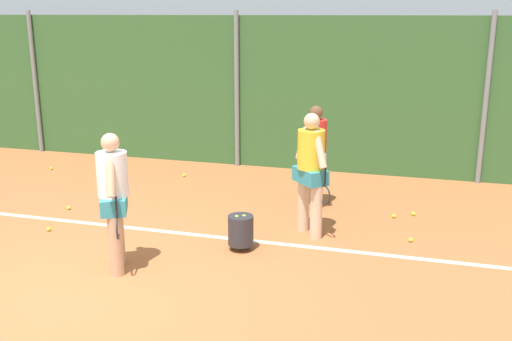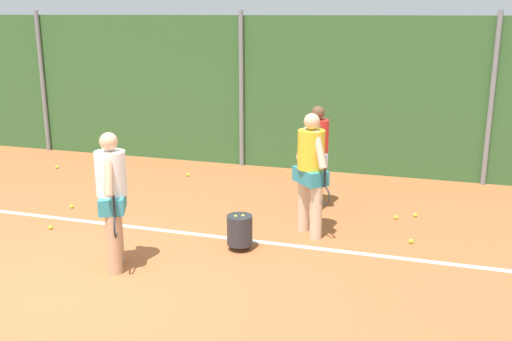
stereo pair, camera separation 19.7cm
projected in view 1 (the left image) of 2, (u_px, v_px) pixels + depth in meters
name	position (u px, v px, depth m)	size (l,w,h in m)	color
ground_plane	(149.00, 236.00, 8.76)	(26.36, 26.36, 0.00)	#B76638
hedge_fence_backdrop	(239.00, 92.00, 12.54)	(17.13, 0.25, 3.18)	#386633
fence_post_left	(35.00, 83.00, 13.67)	(0.10, 0.10, 3.27)	gray
fence_post_center	(237.00, 90.00, 12.36)	(0.10, 0.10, 3.27)	gray
fence_post_right	(486.00, 100.00, 11.05)	(0.10, 0.10, 3.27)	gray
court_baseline_paint	(156.00, 230.00, 8.97)	(12.52, 0.10, 0.01)	white
player_foreground_near	(114.00, 195.00, 7.37)	(0.50, 0.74, 1.80)	tan
player_midcourt	(311.00, 168.00, 8.57)	(0.65, 0.61, 1.84)	beige
player_backcourt_far	(315.00, 151.00, 9.85)	(0.45, 0.70, 1.74)	brown
ball_hopper	(241.00, 230.00, 8.19)	(0.36, 0.36, 0.51)	#2D2D33
tennis_ball_0	(184.00, 175.00, 11.89)	(0.07, 0.07, 0.07)	#CCDB33
tennis_ball_2	(121.00, 203.00, 10.16)	(0.07, 0.07, 0.07)	#CCDB33
tennis_ball_3	(411.00, 240.00, 8.52)	(0.07, 0.07, 0.07)	#CCDB33
tennis_ball_4	(49.00, 229.00, 8.94)	(0.07, 0.07, 0.07)	#CCDB33
tennis_ball_5	(300.00, 182.00, 11.45)	(0.07, 0.07, 0.07)	#CCDB33
tennis_ball_6	(69.00, 208.00, 9.92)	(0.07, 0.07, 0.07)	#CCDB33
tennis_ball_7	(413.00, 214.00, 9.62)	(0.07, 0.07, 0.07)	#CCDB33
tennis_ball_8	(51.00, 168.00, 12.41)	(0.07, 0.07, 0.07)	#CCDB33
tennis_ball_9	(394.00, 216.00, 9.51)	(0.07, 0.07, 0.07)	#CCDB33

